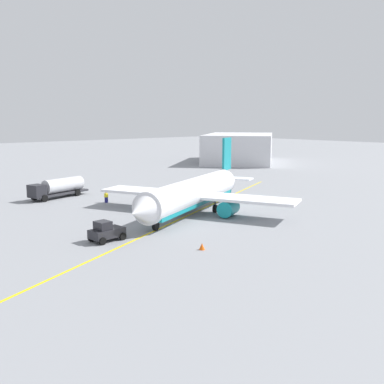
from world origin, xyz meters
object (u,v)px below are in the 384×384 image
fuel_tanker (58,187)px  safety_cone_nose (202,246)px  airplane (193,193)px  pushback_tug (106,232)px  refueling_worker (106,197)px

fuel_tanker → safety_cone_nose: fuel_tanker is taller
airplane → fuel_tanker: size_ratio=2.80×
safety_cone_nose → fuel_tanker: bearing=-93.8°
airplane → fuel_tanker: (8.48, -23.70, -1.01)m
fuel_tanker → pushback_tug: fuel_tanker is taller
pushback_tug → safety_cone_nose: size_ratio=5.68×
airplane → pushback_tug: size_ratio=8.08×
airplane → refueling_worker: size_ratio=17.75×
airplane → safety_cone_nose: bearing=50.8°
refueling_worker → safety_cone_nose: size_ratio=2.59×
airplane → fuel_tanker: 25.19m
airplane → safety_cone_nose: size_ratio=45.89×
fuel_tanker → safety_cone_nose: bearing=86.2°
safety_cone_nose → pushback_tug: bearing=-59.6°
fuel_tanker → airplane: bearing=109.7°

